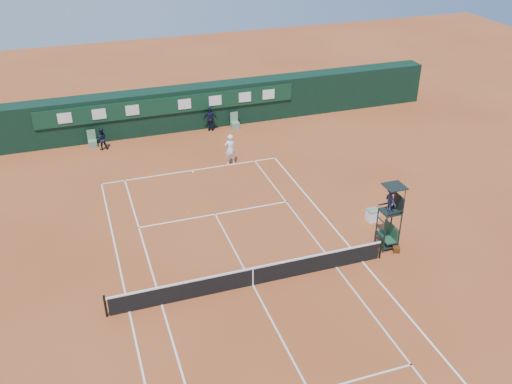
% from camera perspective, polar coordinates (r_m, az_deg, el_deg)
% --- Properties ---
extents(ground, '(90.00, 90.00, 0.00)m').
position_cam_1_polar(ground, '(25.83, -0.32, -9.30)').
color(ground, '#A95027').
rests_on(ground, ground).
extents(court_lines, '(11.05, 23.85, 0.01)m').
position_cam_1_polar(court_lines, '(25.83, -0.32, -9.29)').
color(court_lines, white).
rests_on(court_lines, ground).
extents(tennis_net, '(12.90, 0.10, 1.10)m').
position_cam_1_polar(tennis_net, '(25.52, -0.32, -8.40)').
color(tennis_net, black).
rests_on(tennis_net, ground).
extents(back_wall, '(40.00, 1.65, 3.00)m').
position_cam_1_polar(back_wall, '(41.11, -8.74, 8.15)').
color(back_wall, black).
rests_on(back_wall, ground).
extents(linesman_chair_left, '(0.55, 0.50, 1.15)m').
position_cam_1_polar(linesman_chair_left, '(39.91, -16.04, 4.80)').
color(linesman_chair_left, '#588666').
rests_on(linesman_chair_left, ground).
extents(linesman_chair_right, '(0.55, 0.50, 1.15)m').
position_cam_1_polar(linesman_chair_right, '(41.36, -2.12, 6.83)').
color(linesman_chair_right, slate).
rests_on(linesman_chair_right, ground).
extents(umpire_chair, '(0.96, 0.95, 3.42)m').
position_cam_1_polar(umpire_chair, '(27.65, 13.37, -1.17)').
color(umpire_chair, black).
rests_on(umpire_chair, ground).
extents(player_bench, '(0.56, 1.20, 1.10)m').
position_cam_1_polar(player_bench, '(28.83, 13.09, -4.13)').
color(player_bench, '#1B452E').
rests_on(player_bench, ground).
extents(tennis_bag, '(0.56, 0.79, 0.27)m').
position_cam_1_polar(tennis_bag, '(28.80, 13.78, -5.37)').
color(tennis_bag, black).
rests_on(tennis_bag, ground).
extents(cooler, '(0.57, 0.57, 0.65)m').
position_cam_1_polar(cooler, '(30.75, 11.57, -2.26)').
color(cooler, white).
rests_on(cooler, ground).
extents(tennis_ball, '(0.08, 0.08, 0.08)m').
position_cam_1_polar(tennis_ball, '(31.04, -6.77, -2.13)').
color(tennis_ball, yellow).
rests_on(tennis_ball, ground).
extents(player, '(0.75, 0.50, 2.01)m').
position_cam_1_polar(player, '(35.77, -2.59, 4.28)').
color(player, white).
rests_on(player, ground).
extents(ball_kid_left, '(0.74, 0.58, 1.50)m').
position_cam_1_polar(ball_kid_left, '(39.18, -15.18, 5.15)').
color(ball_kid_left, black).
rests_on(ball_kid_left, ground).
extents(ball_kid_right, '(1.11, 0.73, 1.76)m').
position_cam_1_polar(ball_kid_right, '(40.77, -4.57, 7.26)').
color(ball_kid_right, black).
rests_on(ball_kid_right, ground).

